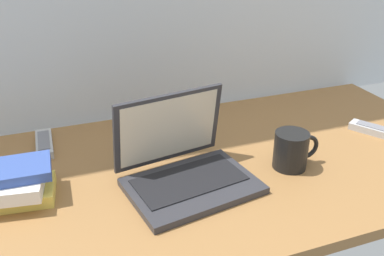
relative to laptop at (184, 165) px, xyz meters
The scene contains 6 objects.
desk 0.11m from the laptop, 34.50° to the left, with size 1.60×0.76×0.03m.
laptop is the anchor object (origin of this frame).
coffee_mug 0.30m from the laptop, ahead, with size 0.13×0.09×0.10m.
remote_control_near 0.65m from the laptop, ahead, with size 0.12×0.16×0.02m.
remote_control_far 0.45m from the laptop, 136.25° to the left, with size 0.05×0.16×0.02m.
book_stack 0.42m from the laptop, behind, with size 0.22×0.18×0.09m.
Camera 1 is at (-0.38, -0.92, 0.64)m, focal length 40.05 mm.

